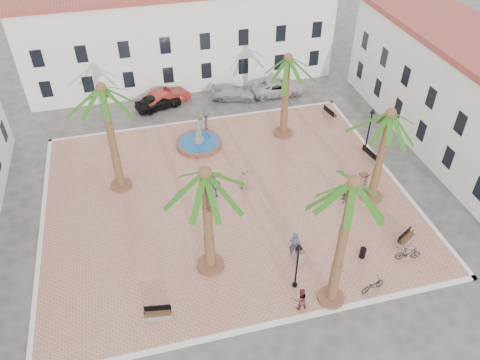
{
  "coord_description": "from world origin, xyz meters",
  "views": [
    {
      "loc": [
        -5.53,
        -25.19,
        22.95
      ],
      "look_at": [
        1.0,
        0.0,
        1.6
      ],
      "focal_mm": 35.0,
      "sensor_mm": 36.0,
      "label": 1
    }
  ],
  "objects_px": {
    "palm_nw": "(104,100)",
    "bench_s": "(158,315)",
    "bench_e": "(370,156)",
    "cyclist_a": "(295,244)",
    "palm_sw": "(206,186)",
    "pedestrian_east": "(345,193)",
    "pedestrian_fountain_b": "(214,187)",
    "bollard_e": "(362,182)",
    "pedestrian_north": "(207,120)",
    "car_white": "(278,88)",
    "bollard_n": "(201,124)",
    "bicycle_a": "(373,285)",
    "palm_ne": "(288,68)",
    "lamppost_s": "(298,258)",
    "fountain": "(199,143)",
    "litter_bin": "(363,253)",
    "pedestrian_fountain_a": "(244,178)",
    "bench_ne": "(330,114)",
    "car_black": "(158,101)",
    "car_silver": "(234,93)",
    "lamppost_e": "(370,123)",
    "palm_s": "(351,197)",
    "palm_e": "(388,124)",
    "car_red": "(167,97)",
    "cyclist_b": "(301,299)",
    "bollard_se": "(300,257)",
    "bicycle_b": "(408,253)"
  },
  "relations": [
    {
      "from": "cyclist_a",
      "to": "car_white",
      "type": "xyz_separation_m",
      "value": [
        5.61,
        20.55,
        -0.4
      ]
    },
    {
      "from": "palm_sw",
      "to": "bollard_e",
      "type": "relative_size",
      "value": 5.1
    },
    {
      "from": "cyclist_a",
      "to": "car_black",
      "type": "relative_size",
      "value": 0.45
    },
    {
      "from": "palm_ne",
      "to": "bollard_n",
      "type": "bearing_deg",
      "value": 162.17
    },
    {
      "from": "pedestrian_fountain_b",
      "to": "car_silver",
      "type": "distance_m",
      "value": 14.71
    },
    {
      "from": "bicycle_b",
      "to": "pedestrian_fountain_b",
      "type": "bearing_deg",
      "value": 59.08
    },
    {
      "from": "fountain",
      "to": "cyclist_a",
      "type": "bearing_deg",
      "value": -75.03
    },
    {
      "from": "palm_s",
      "to": "palm_ne",
      "type": "xyz_separation_m",
      "value": [
        2.85,
        17.24,
        -1.72
      ]
    },
    {
      "from": "bench_e",
      "to": "car_white",
      "type": "bearing_deg",
      "value": 6.81
    },
    {
      "from": "palm_sw",
      "to": "pedestrian_east",
      "type": "relative_size",
      "value": 5.13
    },
    {
      "from": "bench_s",
      "to": "bollard_e",
      "type": "height_order",
      "value": "bollard_e"
    },
    {
      "from": "bench_e",
      "to": "car_black",
      "type": "relative_size",
      "value": 0.44
    },
    {
      "from": "pedestrian_north",
      "to": "car_white",
      "type": "height_order",
      "value": "pedestrian_north"
    },
    {
      "from": "car_silver",
      "to": "bench_ne",
      "type": "bearing_deg",
      "value": -109.68
    },
    {
      "from": "pedestrian_north",
      "to": "car_silver",
      "type": "relative_size",
      "value": 0.41
    },
    {
      "from": "cyclist_a",
      "to": "pedestrian_fountain_a",
      "type": "distance_m",
      "value": 7.41
    },
    {
      "from": "lamppost_s",
      "to": "cyclist_a",
      "type": "xyz_separation_m",
      "value": [
        0.77,
        2.37,
        -1.5
      ]
    },
    {
      "from": "bollard_se",
      "to": "bollard_e",
      "type": "distance_m",
      "value": 8.9
    },
    {
      "from": "pedestrian_east",
      "to": "car_silver",
      "type": "relative_size",
      "value": 0.35
    },
    {
      "from": "palm_sw",
      "to": "palm_nw",
      "type": "bearing_deg",
      "value": 117.87
    },
    {
      "from": "pedestrian_fountain_b",
      "to": "pedestrian_east",
      "type": "relative_size",
      "value": 1.21
    },
    {
      "from": "palm_ne",
      "to": "car_red",
      "type": "relative_size",
      "value": 1.61
    },
    {
      "from": "palm_nw",
      "to": "bicycle_a",
      "type": "bearing_deg",
      "value": -44.29
    },
    {
      "from": "palm_nw",
      "to": "bench_s",
      "type": "relative_size",
      "value": 5.27
    },
    {
      "from": "bollard_n",
      "to": "cyclist_b",
      "type": "distance_m",
      "value": 19.68
    },
    {
      "from": "palm_ne",
      "to": "cyclist_a",
      "type": "relative_size",
      "value": 3.85
    },
    {
      "from": "palm_e",
      "to": "bench_s",
      "type": "distance_m",
      "value": 18.59
    },
    {
      "from": "bench_e",
      "to": "cyclist_a",
      "type": "bearing_deg",
      "value": 120.05
    },
    {
      "from": "palm_nw",
      "to": "pedestrian_east",
      "type": "xyz_separation_m",
      "value": [
        15.57,
        -5.77,
        -6.65
      ]
    },
    {
      "from": "bench_s",
      "to": "bicycle_a",
      "type": "xyz_separation_m",
      "value": [
        12.57,
        -1.29,
        0.19
      ]
    },
    {
      "from": "cyclist_a",
      "to": "pedestrian_fountain_b",
      "type": "relative_size",
      "value": 1.05
    },
    {
      "from": "litter_bin",
      "to": "pedestrian_fountain_b",
      "type": "distance_m",
      "value": 11.36
    },
    {
      "from": "pedestrian_north",
      "to": "pedestrian_east",
      "type": "distance_m",
      "value": 14.17
    },
    {
      "from": "lamppost_e",
      "to": "bollard_e",
      "type": "relative_size",
      "value": 2.67
    },
    {
      "from": "palm_nw",
      "to": "car_silver",
      "type": "distance_m",
      "value": 17.34
    },
    {
      "from": "fountain",
      "to": "bicycle_a",
      "type": "distance_m",
      "value": 18.81
    },
    {
      "from": "palm_nw",
      "to": "palm_sw",
      "type": "relative_size",
      "value": 1.1
    },
    {
      "from": "bench_s",
      "to": "car_white",
      "type": "bearing_deg",
      "value": 66.57
    },
    {
      "from": "lamppost_s",
      "to": "pedestrian_fountain_b",
      "type": "bearing_deg",
      "value": 107.92
    },
    {
      "from": "palm_ne",
      "to": "car_silver",
      "type": "relative_size",
      "value": 1.71
    },
    {
      "from": "cyclist_a",
      "to": "pedestrian_fountain_a",
      "type": "bearing_deg",
      "value": -66.4
    },
    {
      "from": "pedestrian_fountain_b",
      "to": "pedestrian_east",
      "type": "distance_m",
      "value": 9.46
    },
    {
      "from": "pedestrian_fountain_b",
      "to": "bollard_e",
      "type": "bearing_deg",
      "value": -16.61
    },
    {
      "from": "fountain",
      "to": "litter_bin",
      "type": "relative_size",
      "value": 4.89
    },
    {
      "from": "bollard_n",
      "to": "pedestrian_east",
      "type": "relative_size",
      "value": 0.89
    },
    {
      "from": "bench_s",
      "to": "cyclist_a",
      "type": "xyz_separation_m",
      "value": [
        8.98,
        2.52,
        0.73
      ]
    },
    {
      "from": "pedestrian_fountain_a",
      "to": "bench_ne",
      "type": "bearing_deg",
      "value": -4.04
    },
    {
      "from": "lamppost_e",
      "to": "pedestrian_north",
      "type": "bearing_deg",
      "value": 150.99
    },
    {
      "from": "palm_e",
      "to": "bollard_n",
      "type": "bearing_deg",
      "value": 131.42
    },
    {
      "from": "car_red",
      "to": "pedestrian_north",
      "type": "bearing_deg",
      "value": -176.88
    }
  ]
}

